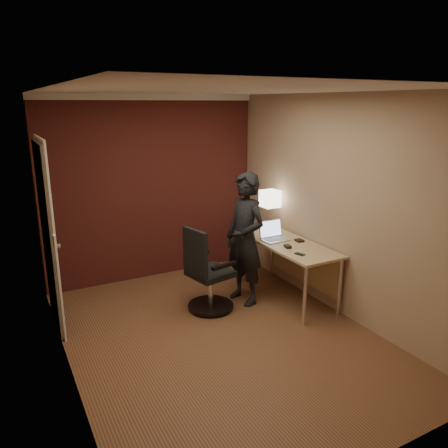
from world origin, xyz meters
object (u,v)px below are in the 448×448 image
at_px(desk, 292,251).
at_px(wallet, 299,240).
at_px(mouse, 288,246).
at_px(person, 245,239).
at_px(desk_lamp, 270,199).
at_px(office_chair, 206,275).
at_px(laptop, 273,234).
at_px(phone, 300,254).

height_order(desk, wallet, wallet).
distance_m(mouse, wallet, 0.30).
bearing_deg(person, desk_lamp, 112.56).
distance_m(desk, office_chair, 1.14).
relative_size(desk_lamp, office_chair, 0.53).
relative_size(desk, laptop, 4.49).
bearing_deg(wallet, mouse, -154.00).
height_order(desk, mouse, mouse).
xyz_separation_m(laptop, person, (-0.43, -0.04, 0.01)).
height_order(mouse, person, person).
distance_m(laptop, mouse, 0.37).
bearing_deg(desk_lamp, desk, -95.51).
xyz_separation_m(desk, desk_lamp, (0.06, 0.59, 0.55)).
relative_size(desk, mouse, 15.00).
bearing_deg(phone, laptop, 68.96).
bearing_deg(desk_lamp, mouse, -107.99).
xyz_separation_m(laptop, office_chair, (-0.97, -0.05, -0.35)).
bearing_deg(desk_lamp, wallet, -87.50).
distance_m(desk_lamp, office_chair, 1.44).
bearing_deg(office_chair, wallet, -8.38).
relative_size(laptop, office_chair, 0.33).
bearing_deg(laptop, wallet, -44.41).
distance_m(mouse, office_chair, 1.03).
xyz_separation_m(laptop, mouse, (-0.04, -0.36, -0.05)).
bearing_deg(laptop, office_chair, -176.81).
distance_m(laptop, phone, 0.63).
xyz_separation_m(desk, laptop, (-0.15, 0.20, 0.19)).
distance_m(desk_lamp, phone, 1.13).
relative_size(desk_lamp, wallet, 4.86).
distance_m(desk_lamp, wallet, 0.75).
xyz_separation_m(desk_lamp, person, (-0.64, -0.44, -0.34)).
relative_size(laptop, wallet, 3.04).
xyz_separation_m(desk_lamp, office_chair, (-1.18, -0.45, -0.70)).
bearing_deg(desk, phone, -116.40).
distance_m(laptop, person, 0.44).
distance_m(phone, wallet, 0.50).
height_order(desk, laptop, laptop).
relative_size(office_chair, person, 0.62).
xyz_separation_m(desk, phone, (-0.21, -0.43, 0.13)).
xyz_separation_m(phone, person, (-0.37, 0.59, 0.07)).
bearing_deg(desk, desk_lamp, 84.49).
distance_m(mouse, phone, 0.26).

